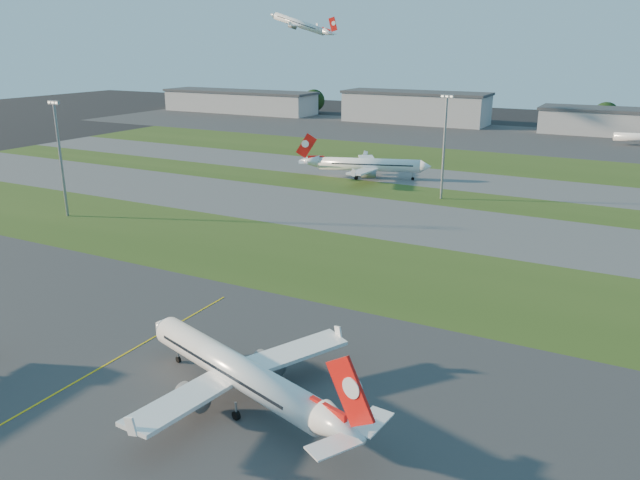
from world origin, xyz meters
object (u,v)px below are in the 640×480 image
Objects in this scene: airliner_taxiing at (368,165)px; light_mast_centre at (444,140)px; airliner_parked at (237,371)px; light_mast_west at (60,151)px.

light_mast_centre reaches higher than airliner_taxiing.
airliner_parked is 120.44m from airliner_taxiing.
light_mast_centre is (26.53, -14.14, 10.84)m from airliner_taxiing.
light_mast_centre is at bearing 38.66° from light_mast_west.
airliner_taxiing is 83.23m from light_mast_west.
airliner_taxiing is 31.95m from light_mast_centre.
light_mast_centre is (-8.84, 100.99, 11.14)m from airliner_parked.
light_mast_west reaches higher than airliner_taxiing.
airliner_taxiing is at bearing 58.21° from light_mast_west.
airliner_parked is 1.26× the size of light_mast_centre.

